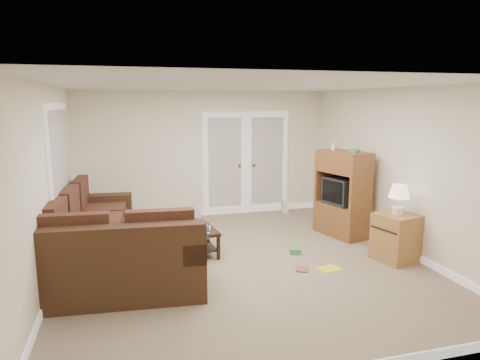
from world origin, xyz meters
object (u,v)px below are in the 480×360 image
object	(u,v)px
sectional_sofa	(102,246)
side_cabinet	(397,233)
coffee_table	(196,237)
tv_armoire	(342,193)

from	to	relation	value
sectional_sofa	side_cabinet	world-z (taller)	side_cabinet
coffee_table	side_cabinet	bearing A→B (deg)	-28.63
tv_armoire	sectional_sofa	bearing A→B (deg)	173.96
coffee_table	tv_armoire	size ratio (longest dim) A/B	0.65
side_cabinet	sectional_sofa	bearing A→B (deg)	156.77
sectional_sofa	tv_armoire	bearing A→B (deg)	13.99
sectional_sofa	tv_armoire	size ratio (longest dim) A/B	2.05
side_cabinet	coffee_table	bearing A→B (deg)	143.40
sectional_sofa	coffee_table	size ratio (longest dim) A/B	3.15
coffee_table	sectional_sofa	bearing A→B (deg)	-166.78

